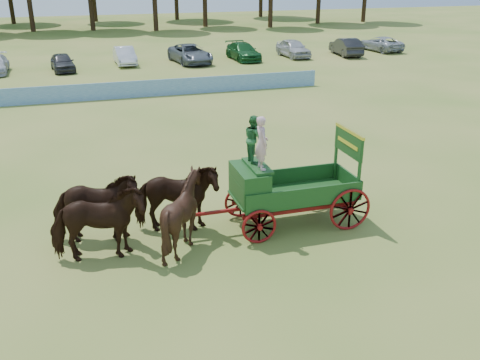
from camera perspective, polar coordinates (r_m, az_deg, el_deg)
ground at (r=17.97m, az=-3.25°, el=-3.78°), size 160.00×160.00×0.00m
horse_lead_left at (r=15.36m, az=-14.92°, el=-4.59°), size 2.73×1.41×2.24m
horse_lead_right at (r=16.36m, az=-15.14°, el=-2.93°), size 2.84×1.71×2.24m
horse_wheel_left at (r=15.57m, az=-6.09°, el=-3.55°), size 2.39×2.22×2.24m
horse_wheel_right at (r=16.55m, az=-6.85°, el=-1.98°), size 2.84×1.74×2.24m
farm_dray at (r=16.61m, az=3.53°, el=0.05°), size 6.00×2.00×3.76m
sponsor_banner at (r=34.63m, az=-12.28°, el=9.37°), size 26.00×0.08×1.05m
parked_cars at (r=46.33m, az=-10.97°, el=12.83°), size 53.49×6.78×1.60m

